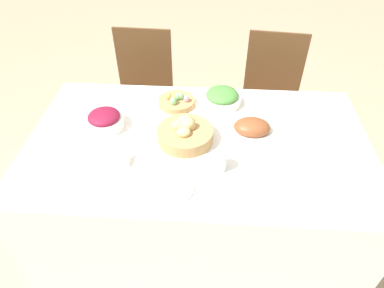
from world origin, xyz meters
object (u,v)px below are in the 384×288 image
Objects in this scene: chair_far_right at (271,95)px; bread_basket at (185,133)px; beet_salad_bowl at (105,120)px; butter_dish at (118,159)px; dinner_plate at (168,187)px; chair_far_left at (143,90)px; ham_platter at (252,128)px; green_salad_bowl at (222,98)px; knife at (200,189)px; spoon at (207,189)px; fork at (137,186)px; drinking_cup at (218,162)px; egg_basket at (177,101)px.

bread_basket is at bearing -117.35° from chair_far_right.
butter_dish is at bearing -63.53° from beet_salad_bowl.
chair_far_left is at bearing 106.31° from dinner_plate.
chair_far_left is 3.19× the size of ham_platter.
bread_basket is 0.38m from green_salad_bowl.
knife is at bearing -98.09° from green_salad_bowl.
spoon is at bearing -36.18° from beet_salad_bowl.
chair_far_left is at bearing 111.86° from spoon.
chair_far_left is 0.84m from beet_salad_bowl.
green_salad_bowl reaches higher than fork.
chair_far_right is at bearing 69.29° from drinking_cup.
knife is (-0.09, -0.67, -0.04)m from green_salad_bowl.
drinking_cup is (0.57, -1.05, 0.31)m from chair_far_left.
knife is 0.16m from drinking_cup.
butter_dish is at bearing 159.18° from spoon.
beet_salad_bowl is 1.23× the size of knife.
chair_far_left is 1.11m from ham_platter.
chair_far_right reaches higher than green_salad_bowl.
bread_basket reaches higher than egg_basket.
chair_far_right is 5.81× the size of fork.
bread_basket is 1.34× the size of egg_basket.
egg_basket is at bearing 32.97° from beet_salad_bowl.
egg_basket is 0.64m from dinner_plate.
beet_salad_bowl is at bearing 116.47° from butter_dish.
beet_salad_bowl is at bearing -179.34° from ham_platter.
ham_platter is at bearing 13.78° from bread_basket.
chair_far_right is at bearing 62.51° from dinner_plate.
chair_far_right is 1.29m from spoon.
knife is 0.03m from spoon.
egg_basket is 0.67m from spoon.
chair_far_left is 0.69m from egg_basket.
egg_basket is at bearing 81.62° from fork.
drinking_cup is (-0.02, -0.53, 0.00)m from green_salad_bowl.
fork is 1.00× the size of spoon.
spoon is (0.56, -0.41, -0.04)m from beet_salad_bowl.
dinner_plate reaches higher than fork.
knife is (-0.25, -0.42, -0.02)m from ham_platter.
beet_salad_bowl is 0.56m from dinner_plate.
egg_basket is (-0.64, -0.55, 0.29)m from chair_far_right.
fork is at bearing -116.28° from chair_far_right.
green_salad_bowl is 1.89× the size of butter_dish.
drinking_cup is at bearing -49.17° from bread_basket.
dinner_plate is (0.35, -1.19, 0.27)m from chair_far_left.
beet_salad_bowl is 1.70× the size of butter_dish.
ham_platter is at bearing 39.65° from fork.
chair_far_left is at bearing 87.17° from beet_salad_bowl.
green_salad_bowl is at bearing 60.92° from bread_basket.
dinner_plate is 1.43× the size of knife.
knife is at bearing -121.25° from ham_platter.
egg_basket is 0.66m from knife.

